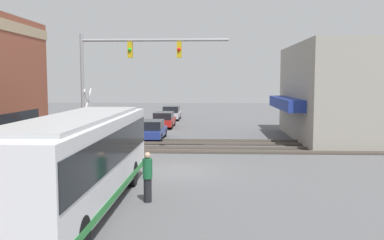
{
  "coord_description": "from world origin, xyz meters",
  "views": [
    {
      "loc": [
        -19.88,
        -1.54,
        4.27
      ],
      "look_at": [
        2.96,
        -0.48,
        2.14
      ],
      "focal_mm": 40.0,
      "sensor_mm": 36.0,
      "label": 1
    }
  ],
  "objects_px": {
    "city_bus": "(79,158)",
    "parked_car_silver": "(171,113)",
    "pedestrian_near_bus": "(148,177)",
    "parked_car_blue": "(152,130)",
    "parked_car_red": "(164,120)",
    "crossing_signal": "(88,116)"
  },
  "relations": [
    {
      "from": "city_bus",
      "to": "parked_car_silver",
      "type": "distance_m",
      "value": 32.27
    },
    {
      "from": "city_bus",
      "to": "pedestrian_near_bus",
      "type": "bearing_deg",
      "value": -64.46
    },
    {
      "from": "city_bus",
      "to": "pedestrian_near_bus",
      "type": "height_order",
      "value": "city_bus"
    },
    {
      "from": "city_bus",
      "to": "parked_car_blue",
      "type": "distance_m",
      "value": 16.96
    },
    {
      "from": "parked_car_blue",
      "to": "parked_car_silver",
      "type": "relative_size",
      "value": 1.03
    },
    {
      "from": "parked_car_silver",
      "to": "parked_car_blue",
      "type": "bearing_deg",
      "value": 180.0
    },
    {
      "from": "parked_car_red",
      "to": "crossing_signal",
      "type": "bearing_deg",
      "value": 171.04
    },
    {
      "from": "city_bus",
      "to": "pedestrian_near_bus",
      "type": "distance_m",
      "value": 2.47
    },
    {
      "from": "crossing_signal",
      "to": "city_bus",
      "type": "bearing_deg",
      "value": -165.64
    },
    {
      "from": "crossing_signal",
      "to": "pedestrian_near_bus",
      "type": "height_order",
      "value": "crossing_signal"
    },
    {
      "from": "city_bus",
      "to": "parked_car_blue",
      "type": "xyz_separation_m",
      "value": [
        16.93,
        -0.0,
        -1.07
      ]
    },
    {
      "from": "parked_car_blue",
      "to": "parked_car_silver",
      "type": "bearing_deg",
      "value": -0.0
    },
    {
      "from": "crossing_signal",
      "to": "pedestrian_near_bus",
      "type": "distance_m",
      "value": 9.72
    },
    {
      "from": "city_bus",
      "to": "parked_car_blue",
      "type": "height_order",
      "value": "city_bus"
    },
    {
      "from": "crossing_signal",
      "to": "parked_car_silver",
      "type": "xyz_separation_m",
      "value": [
        22.76,
        -2.43,
        -1.61
      ]
    },
    {
      "from": "parked_car_blue",
      "to": "parked_car_red",
      "type": "distance_m",
      "value": 7.97
    },
    {
      "from": "parked_car_red",
      "to": "pedestrian_near_bus",
      "type": "height_order",
      "value": "pedestrian_near_bus"
    },
    {
      "from": "pedestrian_near_bus",
      "to": "crossing_signal",
      "type": "bearing_deg",
      "value": 28.11
    },
    {
      "from": "crossing_signal",
      "to": "pedestrian_near_bus",
      "type": "xyz_separation_m",
      "value": [
        -8.49,
        -4.53,
        -1.39
      ]
    },
    {
      "from": "parked_car_red",
      "to": "pedestrian_near_bus",
      "type": "distance_m",
      "value": 23.99
    },
    {
      "from": "parked_car_red",
      "to": "parked_car_silver",
      "type": "distance_m",
      "value": 7.35
    },
    {
      "from": "city_bus",
      "to": "parked_car_silver",
      "type": "relative_size",
      "value": 2.54
    }
  ]
}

